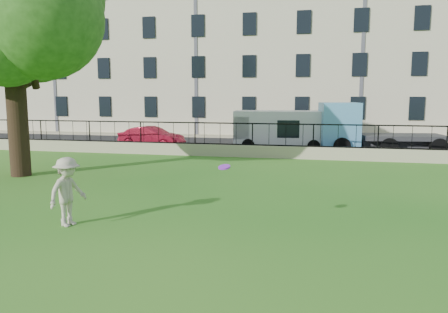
% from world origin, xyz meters
% --- Properties ---
extents(ground, '(120.00, 120.00, 0.00)m').
position_xyz_m(ground, '(0.00, 0.00, 0.00)').
color(ground, '#206A19').
rests_on(ground, ground).
extents(retaining_wall, '(50.00, 0.40, 0.60)m').
position_xyz_m(retaining_wall, '(0.00, 12.00, 0.30)').
color(retaining_wall, tan).
rests_on(retaining_wall, ground).
extents(iron_railing, '(50.00, 0.05, 1.13)m').
position_xyz_m(iron_railing, '(0.00, 12.00, 1.15)').
color(iron_railing, black).
rests_on(iron_railing, retaining_wall).
extents(street, '(60.00, 9.00, 0.01)m').
position_xyz_m(street, '(0.00, 16.70, 0.01)').
color(street, black).
rests_on(street, ground).
extents(sidewalk, '(60.00, 1.40, 0.12)m').
position_xyz_m(sidewalk, '(0.00, 21.90, 0.06)').
color(sidewalk, tan).
rests_on(sidewalk, ground).
extents(building_row, '(56.40, 10.40, 13.80)m').
position_xyz_m(building_row, '(0.00, 27.57, 6.92)').
color(building_row, beige).
rests_on(building_row, ground).
extents(tree, '(7.90, 6.10, 9.67)m').
position_xyz_m(tree, '(-8.14, 5.07, 6.38)').
color(tree, black).
rests_on(tree, ground).
extents(man, '(0.87, 1.20, 1.66)m').
position_xyz_m(man, '(-2.50, -0.48, 0.83)').
color(man, '#B7AD95').
rests_on(man, ground).
extents(frisbee, '(0.34, 0.33, 0.12)m').
position_xyz_m(frisbee, '(1.30, -0.33, 1.54)').
color(frisbee, purple).
extents(red_sedan, '(3.97, 1.76, 1.27)m').
position_xyz_m(red_sedan, '(-6.37, 14.40, 0.63)').
color(red_sedan, maroon).
rests_on(red_sedan, street).
extents(white_van, '(5.44, 2.49, 2.22)m').
position_xyz_m(white_van, '(1.12, 15.40, 1.11)').
color(white_van, silver).
rests_on(white_van, street).
extents(blue_truck, '(6.70, 3.16, 2.70)m').
position_xyz_m(blue_truck, '(6.50, 15.40, 1.35)').
color(blue_truck, '#5AA1D5').
rests_on(blue_truck, street).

